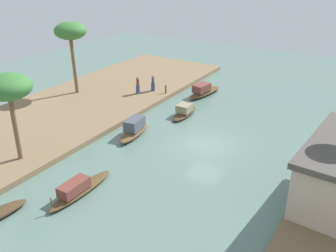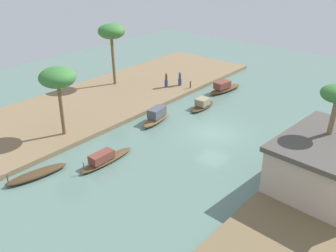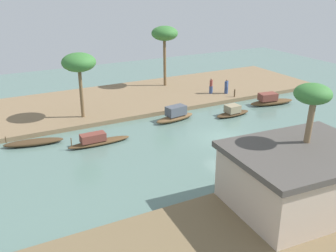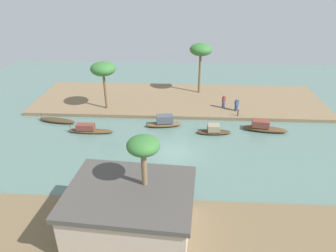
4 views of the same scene
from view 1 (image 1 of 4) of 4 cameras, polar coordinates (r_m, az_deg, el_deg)
river_water at (r=27.71m, az=5.77°, el=-2.86°), size 63.44×63.44×0.00m
riverbank_left at (r=34.71m, az=-13.87°, el=2.72°), size 37.39×11.43×0.40m
sampan_midstream at (r=28.87m, az=-5.15°, el=-0.46°), size 4.14×1.65×1.38m
sampan_open_hull at (r=32.41m, az=2.50°, el=2.21°), size 3.73×1.32×1.05m
sampan_with_tall_canopy at (r=22.63m, az=-13.42°, el=-9.28°), size 4.99×0.98×0.99m
sampan_upstream_small at (r=37.27m, az=5.42°, el=5.30°), size 4.99×1.93×1.25m
person_on_near_bank at (r=37.25m, az=-2.30°, el=6.38°), size 0.54×0.54×1.56m
person_by_mooring at (r=36.53m, az=-4.60°, el=6.00°), size 0.54×0.54×1.69m
mooring_post at (r=36.58m, az=-0.35°, el=5.60°), size 0.14×0.14×0.80m
palm_tree_left_near at (r=36.60m, az=-14.59°, el=13.63°), size 2.96×2.96×6.77m
palm_tree_left_far at (r=24.99m, az=-23.13°, el=5.34°), size 2.96×2.96×5.81m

